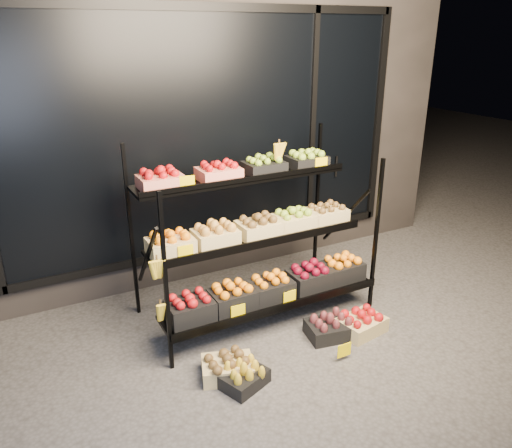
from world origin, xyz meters
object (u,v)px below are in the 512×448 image
floor_crate_midleft (245,376)px  floor_crate_midright (362,322)px  display_rack (257,238)px  floor_crate_left (227,366)px

floor_crate_midleft → floor_crate_midright: 1.28m
display_rack → floor_crate_midleft: (-0.59, -0.89, -0.70)m
floor_crate_left → floor_crate_midright: size_ratio=1.05×
floor_crate_midleft → floor_crate_midright: size_ratio=0.92×
floor_crate_midleft → display_rack: bearing=35.4°
display_rack → floor_crate_midleft: 1.28m
display_rack → floor_crate_midleft: size_ratio=5.34×
display_rack → floor_crate_left: size_ratio=4.66×
floor_crate_left → floor_crate_midleft: 0.18m
floor_crate_midleft → floor_crate_left: bearing=91.3°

